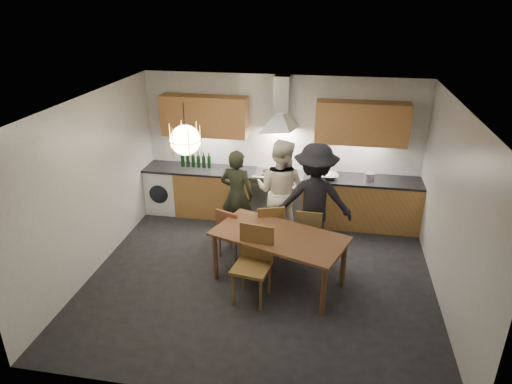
% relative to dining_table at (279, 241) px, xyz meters
% --- Properties ---
extents(ground, '(5.00, 5.00, 0.00)m').
position_rel_dining_table_xyz_m(ground, '(-0.27, 0.07, -0.69)').
color(ground, black).
rests_on(ground, ground).
extents(room_shell, '(5.02, 4.52, 2.61)m').
position_rel_dining_table_xyz_m(room_shell, '(-0.27, 0.07, 1.02)').
color(room_shell, white).
rests_on(room_shell, ground).
extents(counter_run, '(5.00, 0.62, 0.90)m').
position_rel_dining_table_xyz_m(counter_run, '(-0.25, 2.02, -0.24)').
color(counter_run, '#BD8948').
rests_on(counter_run, ground).
extents(range_stove, '(0.90, 0.60, 0.92)m').
position_rel_dining_table_xyz_m(range_stove, '(-0.27, 2.01, -0.25)').
color(range_stove, silver).
rests_on(range_stove, ground).
extents(wall_fixtures, '(4.30, 0.54, 1.10)m').
position_rel_dining_table_xyz_m(wall_fixtures, '(-0.27, 2.13, 1.19)').
color(wall_fixtures, tan).
rests_on(wall_fixtures, ground).
extents(pendant_lamp, '(0.43, 0.43, 0.70)m').
position_rel_dining_table_xyz_m(pendant_lamp, '(-1.27, -0.03, 1.41)').
color(pendant_lamp, black).
rests_on(pendant_lamp, ground).
extents(dining_table, '(2.04, 1.48, 0.78)m').
position_rel_dining_table_xyz_m(dining_table, '(0.00, 0.00, 0.00)').
color(dining_table, brown).
rests_on(dining_table, ground).
extents(chair_back_left, '(0.50, 0.50, 0.85)m').
position_rel_dining_table_xyz_m(chair_back_left, '(-0.83, 0.53, -0.20)').
color(chair_back_left, brown).
rests_on(chair_back_left, ground).
extents(chair_back_mid, '(0.53, 0.53, 0.92)m').
position_rel_dining_table_xyz_m(chair_back_mid, '(-0.23, 0.65, -0.16)').
color(chair_back_mid, brown).
rests_on(chair_back_mid, ground).
extents(chair_back_right, '(0.41, 0.41, 0.88)m').
position_rel_dining_table_xyz_m(chair_back_right, '(0.38, 0.67, -0.18)').
color(chair_back_right, brown).
rests_on(chair_back_right, ground).
extents(chair_front, '(0.54, 0.54, 1.05)m').
position_rel_dining_table_xyz_m(chair_front, '(-0.29, -0.38, -0.09)').
color(chair_front, brown).
rests_on(chair_front, ground).
extents(person_left, '(0.62, 0.45, 1.57)m').
position_rel_dining_table_xyz_m(person_left, '(-0.87, 1.22, 0.10)').
color(person_left, black).
rests_on(person_left, ground).
extents(person_mid, '(1.01, 0.88, 1.77)m').
position_rel_dining_table_xyz_m(person_mid, '(-0.15, 1.28, 0.20)').
color(person_mid, white).
rests_on(person_mid, ground).
extents(person_right, '(1.22, 0.74, 1.84)m').
position_rel_dining_table_xyz_m(person_right, '(0.43, 0.95, 0.23)').
color(person_right, black).
rests_on(person_right, ground).
extents(mixing_bowl, '(0.38, 0.38, 0.08)m').
position_rel_dining_table_xyz_m(mixing_bowl, '(0.62, 1.95, 0.25)').
color(mixing_bowl, '#B9BABD').
rests_on(mixing_bowl, counter_run).
extents(stock_pot, '(0.24, 0.24, 0.13)m').
position_rel_dining_table_xyz_m(stock_pot, '(1.31, 1.99, 0.28)').
color(stock_pot, silver).
rests_on(stock_pot, counter_run).
extents(wine_bottles, '(0.57, 0.07, 0.29)m').
position_rel_dining_table_xyz_m(wine_bottles, '(-1.83, 2.08, 0.36)').
color(wine_bottles, black).
rests_on(wine_bottles, counter_run).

